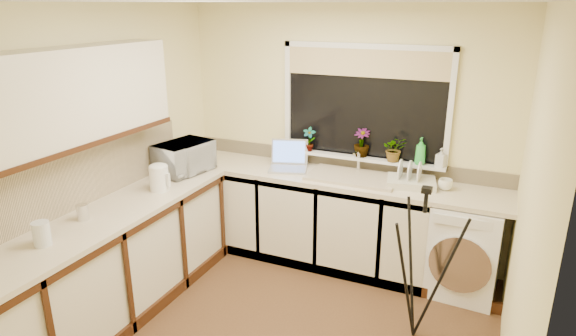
{
  "coord_description": "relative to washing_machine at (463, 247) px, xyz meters",
  "views": [
    {
      "loc": [
        1.39,
        -2.96,
        2.43
      ],
      "look_at": [
        -0.17,
        0.55,
        1.15
      ],
      "focal_mm": 30.65,
      "sensor_mm": 36.0,
      "label": 1
    }
  ],
  "objects": [
    {
      "name": "steel_jar",
      "position": [
        -2.61,
        -1.68,
        0.54
      ],
      "size": [
        0.09,
        0.09,
        0.12
      ],
      "primitive_type": "cylinder",
      "color": "silver",
      "rests_on": "worktop_left"
    },
    {
      "name": "cup_left",
      "position": [
        -2.57,
        -2.06,
        0.52
      ],
      "size": [
        0.12,
        0.12,
        0.08
      ],
      "primitive_type": "imported",
      "rotation": [
        0.0,
        0.0,
        -0.43
      ],
      "color": "beige",
      "rests_on": "worktop_left"
    },
    {
      "name": "worktop_back",
      "position": [
        -1.23,
        0.02,
        0.46
      ],
      "size": [
        3.2,
        0.6,
        0.04
      ],
      "primitive_type": "cube",
      "color": "beige",
      "rests_on": "base_cabinet_back"
    },
    {
      "name": "splashback_left",
      "position": [
        -2.82,
        -1.48,
        0.7
      ],
      "size": [
        0.02,
        2.4,
        0.45
      ],
      "primitive_type": "cube",
      "color": "beige",
      "rests_on": "wall_left"
    },
    {
      "name": "base_cabinet_left",
      "position": [
        -2.53,
        -1.48,
        0.01
      ],
      "size": [
        0.54,
        2.4,
        0.86
      ],
      "primitive_type": "cube",
      "color": "silver",
      "rests_on": "floor"
    },
    {
      "name": "kettle",
      "position": [
        -2.47,
        -0.95,
        0.58
      ],
      "size": [
        0.16,
        0.16,
        0.22
      ],
      "primitive_type": "cylinder",
      "color": "white",
      "rests_on": "worktop_left"
    },
    {
      "name": "wall_right",
      "position": [
        0.37,
        -1.18,
        0.8
      ],
      "size": [
        0.0,
        3.0,
        3.0
      ],
      "primitive_type": "plane",
      "rotation": [
        1.57,
        0.0,
        -1.57
      ],
      "color": "#F4E7A2",
      "rests_on": "ground"
    },
    {
      "name": "windowsill",
      "position": [
        -1.03,
        0.25,
        0.61
      ],
      "size": [
        1.6,
        0.14,
        0.03
      ],
      "primitive_type": "cube",
      "color": "white",
      "rests_on": "wall_back"
    },
    {
      "name": "window_glass",
      "position": [
        -1.03,
        0.31,
        1.13
      ],
      "size": [
        1.5,
        0.02,
        1.0
      ],
      "primitive_type": "cube",
      "color": "black",
      "rests_on": "wall_back"
    },
    {
      "name": "wall_left",
      "position": [
        -2.83,
        -1.18,
        0.8
      ],
      "size": [
        0.0,
        3.0,
        3.0
      ],
      "primitive_type": "plane",
      "rotation": [
        1.57,
        0.0,
        1.57
      ],
      "color": "#F4E7A2",
      "rests_on": "ground"
    },
    {
      "name": "window_blind",
      "position": [
        -1.03,
        0.28,
        1.5
      ],
      "size": [
        1.5,
        0.02,
        0.25
      ],
      "primitive_type": "cube",
      "color": "tan",
      "rests_on": "wall_back"
    },
    {
      "name": "plant_a",
      "position": [
        -1.54,
        0.22,
        0.75
      ],
      "size": [
        0.14,
        0.11,
        0.24
      ],
      "primitive_type": "imported",
      "rotation": [
        0.0,
        0.0,
        0.17
      ],
      "color": "#999999",
      "rests_on": "windowsill"
    },
    {
      "name": "cup_back",
      "position": [
        -0.21,
        0.07,
        0.52
      ],
      "size": [
        0.13,
        0.13,
        0.1
      ],
      "primitive_type": "imported",
      "rotation": [
        0.0,
        0.0,
        -0.03
      ],
      "color": "white",
      "rests_on": "worktop_back"
    },
    {
      "name": "dish_rack",
      "position": [
        -0.5,
        0.05,
        0.51
      ],
      "size": [
        0.47,
        0.39,
        0.06
      ],
      "primitive_type": "cube",
      "rotation": [
        0.0,
        0.0,
        0.2
      ],
      "color": "beige",
      "rests_on": "worktop_back"
    },
    {
      "name": "laptop",
      "position": [
        -1.7,
        0.07,
        0.55
      ],
      "size": [
        0.44,
        0.42,
        0.27
      ],
      "rotation": [
        0.0,
        0.0,
        0.31
      ],
      "color": "#9E9FA5",
      "rests_on": "worktop_back"
    },
    {
      "name": "ceiling",
      "position": [
        -1.23,
        -1.18,
        2.03
      ],
      "size": [
        3.2,
        3.2,
        0.0
      ],
      "primitive_type": "plane",
      "rotation": [
        3.14,
        0.0,
        0.0
      ],
      "color": "white",
      "rests_on": "ground"
    },
    {
      "name": "worktop_left",
      "position": [
        -2.53,
        -1.48,
        0.46
      ],
      "size": [
        0.6,
        2.4,
        0.04
      ],
      "primitive_type": "cube",
      "color": "beige",
      "rests_on": "base_cabinet_left"
    },
    {
      "name": "plant_d",
      "position": [
        -0.7,
        0.23,
        0.74
      ],
      "size": [
        0.26,
        0.25,
        0.24
      ],
      "primitive_type": "imported",
      "rotation": [
        0.0,
        0.0,
        0.35
      ],
      "color": "#999999",
      "rests_on": "windowsill"
    },
    {
      "name": "soap_bottle_clear",
      "position": [
        -0.29,
        0.24,
        0.71
      ],
      "size": [
        0.09,
        0.1,
        0.17
      ],
      "primitive_type": "imported",
      "rotation": [
        0.0,
        0.0,
        -0.25
      ],
      "color": "#999999",
      "rests_on": "windowsill"
    },
    {
      "name": "wall_front",
      "position": [
        -1.23,
        -2.68,
        0.8
      ],
      "size": [
        3.2,
        0.0,
        3.2
      ],
      "primitive_type": "plane",
      "rotation": [
        -1.57,
        0.0,
        0.0
      ],
      "color": "#F4E7A2",
      "rests_on": "ground"
    },
    {
      "name": "floor",
      "position": [
        -1.23,
        -1.18,
        -0.42
      ],
      "size": [
        3.2,
        3.2,
        0.0
      ],
      "primitive_type": "plane",
      "color": "brown",
      "rests_on": "ground"
    },
    {
      "name": "base_cabinet_back",
      "position": [
        -1.56,
        0.02,
        0.01
      ],
      "size": [
        2.55,
        0.6,
        0.86
      ],
      "primitive_type": "cube",
      "color": "silver",
      "rests_on": "floor"
    },
    {
      "name": "washing_machine",
      "position": [
        0.0,
        0.0,
        0.0
      ],
      "size": [
        0.63,
        0.62,
        0.85
      ],
      "primitive_type": "cube",
      "rotation": [
        0.0,
        0.0,
        -0.06
      ],
      "color": "white",
      "rests_on": "floor"
    },
    {
      "name": "splashback_back",
      "position": [
        -1.23,
        0.31,
        0.55
      ],
      "size": [
        3.2,
        0.02,
        0.14
      ],
      "primitive_type": "cube",
      "color": "beige",
      "rests_on": "wall_back"
    },
    {
      "name": "microwave",
      "position": [
        -2.56,
        -0.45,
        0.62
      ],
      "size": [
        0.45,
        0.58,
        0.29
      ],
      "primitive_type": "imported",
      "rotation": [
        0.0,
        0.0,
        1.39
      ],
      "color": "silver",
      "rests_on": "worktop_left"
    },
    {
      "name": "plant_c",
      "position": [
        -1.02,
        0.25,
        0.76
      ],
      "size": [
        0.16,
        0.16,
        0.27
      ],
      "primitive_type": "imported",
      "rotation": [
        0.0,
        0.0,
        0.06
      ],
      "color": "#999999",
      "rests_on": "windowsill"
    },
    {
      "name": "soap_bottle_green",
      "position": [
        -0.47,
        0.23,
        0.75
      ],
      "size": [
        0.11,
        0.11,
        0.25
      ],
      "primitive_type": "imported",
      "rotation": [
        0.0,
        0.0,
        -0.12
      ],
      "color": "green",
      "rests_on": "windowsill"
    },
    {
      "name": "upper_cabinet",
      "position": [
        -2.67,
        -1.63,
        1.38
      ],
      "size": [
        0.28,
        1.9,
        0.7
      ],
      "primitive_type": "cube",
      "color": "silver",
      "rests_on": "wall_left"
    },
    {
      "name": "sink",
      "position": [
        -1.03,
        0.02,
        0.49
      ],
      "size": [
        0.82,
        0.46,
        0.03
      ],
      "primitive_type": "cube",
      "color": "tan",
      "rests_on": "worktop_back"
    },
    {
      "name": "faucet",
      "position": [
        -1.03,
        0.2,
        0.6
      ],
      "size": [
        0.03,
        0.03,
        0.24
      ],
      "primitive_type": "cylinder",
      "color": "silver",
      "rests_on": "worktop_back"
    },
    {
      "name": "glass_jug",
      "position": [
        -2.54,
        -2.1,
        0.56
      ],
      "size": [
        0.11,
        0.11,
        0.17
      ],
      "primitive_type": "cylinder",
      "color": "silver",
      "rests_on": "worktop_left"
    },
    {
      "name": "wall_back",
      "position": [
        -1.23,
        0.32,
        0.8
      ],
      "size": [
        3.2,
        0.0,
        3.2
      ],
      "primitive_type": "plane",
      "rotation": [
        1.57,
        0.0,
        0.0
      ],
      "color": "#F4E7A2",
      "rests_on": "ground"
    },
    {
      "name": "tripod",
      "position": [
        -0.25,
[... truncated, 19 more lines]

